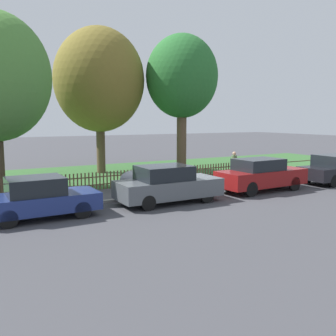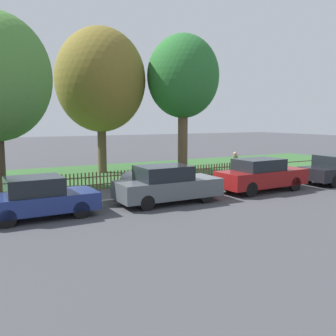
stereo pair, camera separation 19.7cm
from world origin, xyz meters
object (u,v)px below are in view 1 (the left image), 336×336
(tree_mid_park, at_px, (99,80))
(parked_car_black_saloon, at_px, (40,198))
(pedestrian_near_fence, at_px, (234,164))
(parked_car_navy_estate, at_px, (168,184))
(tree_far_left, at_px, (182,77))
(parked_car_red_compact, at_px, (261,175))
(covered_motorcycle, at_px, (138,178))

(tree_mid_park, bearing_deg, parked_car_black_saloon, -120.00)
(tree_mid_park, xyz_separation_m, pedestrian_near_fence, (5.66, -6.10, -4.84))
(parked_car_navy_estate, xyz_separation_m, tree_far_left, (5.19, 7.47, 5.20))
(parked_car_black_saloon, distance_m, tree_mid_park, 12.01)
(tree_mid_park, height_order, tree_far_left, tree_mid_park)
(parked_car_black_saloon, relative_size, parked_car_red_compact, 0.85)
(pedestrian_near_fence, bearing_deg, parked_car_red_compact, -165.08)
(parked_car_navy_estate, bearing_deg, parked_car_red_compact, 0.18)
(parked_car_black_saloon, bearing_deg, parked_car_red_compact, -1.05)
(covered_motorcycle, relative_size, pedestrian_near_fence, 1.17)
(tree_far_left, xyz_separation_m, pedestrian_near_fence, (0.97, -4.08, -5.08))
(parked_car_black_saloon, xyz_separation_m, parked_car_navy_estate, (4.95, -0.05, 0.05))
(parked_car_black_saloon, xyz_separation_m, covered_motorcycle, (4.99, 2.91, -0.09))
(parked_car_red_compact, distance_m, tree_mid_park, 11.60)
(parked_car_navy_estate, distance_m, tree_far_left, 10.48)
(covered_motorcycle, height_order, tree_mid_park, tree_mid_park)
(parked_car_red_compact, height_order, tree_mid_park, tree_mid_park)
(covered_motorcycle, distance_m, tree_far_left, 8.68)
(tree_far_left, bearing_deg, parked_car_navy_estate, -124.78)
(parked_car_navy_estate, relative_size, covered_motorcycle, 2.34)
(tree_far_left, bearing_deg, parked_car_black_saloon, -143.80)
(parked_car_black_saloon, relative_size, covered_motorcycle, 2.08)
(tree_far_left, bearing_deg, tree_mid_park, 156.61)
(parked_car_black_saloon, distance_m, pedestrian_near_fence, 11.61)
(parked_car_red_compact, distance_m, tree_far_left, 9.06)
(parked_car_navy_estate, xyz_separation_m, covered_motorcycle, (0.04, 2.97, -0.14))
(parked_car_navy_estate, relative_size, tree_far_left, 0.50)
(parked_car_navy_estate, distance_m, covered_motorcycle, 2.97)
(covered_motorcycle, relative_size, tree_far_left, 0.21)
(parked_car_black_saloon, bearing_deg, tree_far_left, 35.25)
(pedestrian_near_fence, bearing_deg, parked_car_navy_estate, 152.35)
(parked_car_black_saloon, relative_size, pedestrian_near_fence, 2.44)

